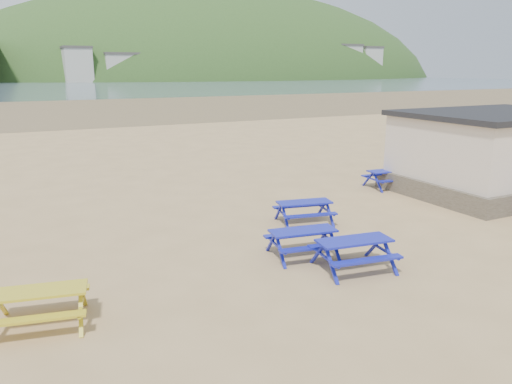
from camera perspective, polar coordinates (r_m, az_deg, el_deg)
ground at (r=14.54m, az=2.17°, el=-5.17°), size 400.00×400.00×0.00m
wet_sand at (r=67.50m, az=-21.35°, el=8.98°), size 400.00×400.00×0.00m
sea at (r=182.19m, az=-25.22°, el=11.17°), size 400.00×400.00×0.00m
picnic_table_blue_a at (r=15.76m, az=5.52°, el=-2.33°), size 1.93×1.67×0.71m
picnic_table_blue_c at (r=21.11m, az=14.91°, el=1.46°), size 1.86×1.55×0.73m
picnic_table_blue_d at (r=13.04m, az=5.37°, el=-5.83°), size 1.91×1.63×0.72m
picnic_table_blue_e at (r=12.40m, az=11.10°, el=-7.00°), size 2.01×1.71×0.76m
picnic_table_yellow at (r=10.49m, az=-23.43°, el=-12.05°), size 1.97×1.71×0.73m
amenity_block at (r=21.78m, az=25.84°, el=4.14°), size 7.40×5.40×3.15m
headland_town at (r=260.71m, az=-5.10°, el=10.68°), size 264.00×144.00×108.00m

